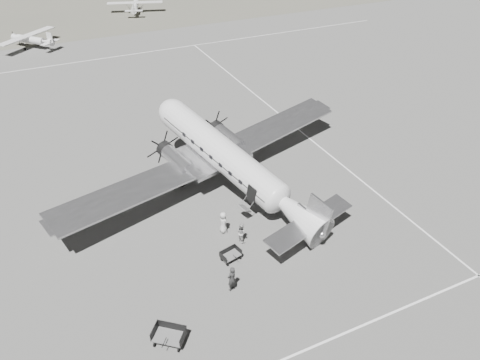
# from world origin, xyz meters

# --- Properties ---
(ground) EXTENTS (260.00, 260.00, 0.00)m
(ground) POSITION_xyz_m (0.00, 0.00, 0.00)
(ground) COLOR #62625F
(ground) RESTS_ON ground
(taxi_line_near) EXTENTS (60.00, 0.15, 0.01)m
(taxi_line_near) POSITION_xyz_m (0.00, -14.00, 0.01)
(taxi_line_near) COLOR silver
(taxi_line_near) RESTS_ON ground
(taxi_line_right) EXTENTS (0.15, 80.00, 0.01)m
(taxi_line_right) POSITION_xyz_m (12.00, 0.00, 0.01)
(taxi_line_right) COLOR silver
(taxi_line_right) RESTS_ON ground
(taxi_line_horizon) EXTENTS (90.00, 0.15, 0.01)m
(taxi_line_horizon) POSITION_xyz_m (0.00, 40.00, 0.01)
(taxi_line_horizon) COLOR silver
(taxi_line_horizon) RESTS_ON ground
(dc3_airliner) EXTENTS (34.09, 28.13, 5.60)m
(dc3_airliner) POSITION_xyz_m (1.03, 2.32, 2.80)
(dc3_airliner) COLOR silver
(dc3_airliner) RESTS_ON ground
(light_plane_left) EXTENTS (13.35, 13.17, 2.15)m
(light_plane_left) POSITION_xyz_m (-10.68, 49.31, 1.08)
(light_plane_left) COLOR silver
(light_plane_left) RESTS_ON ground
(light_plane_right) EXTENTS (12.37, 11.13, 2.13)m
(light_plane_right) POSITION_xyz_m (8.84, 62.74, 1.07)
(light_plane_right) COLOR silver
(light_plane_right) RESTS_ON ground
(baggage_cart_near) EXTENTS (1.65, 1.33, 0.82)m
(baggage_cart_near) POSITION_xyz_m (-2.43, -5.48, 0.41)
(baggage_cart_near) COLOR #5A5A5A
(baggage_cart_near) RESTS_ON ground
(baggage_cart_far) EXTENTS (2.33, 2.25, 1.08)m
(baggage_cart_far) POSITION_xyz_m (-8.43, -10.20, 0.54)
(baggage_cart_far) COLOR #5A5A5A
(baggage_cart_far) RESTS_ON ground
(ground_crew) EXTENTS (0.82, 0.68, 1.91)m
(ground_crew) POSITION_xyz_m (-3.49, -8.01, 0.95)
(ground_crew) COLOR #2A2A2A
(ground_crew) RESTS_ON ground
(ramp_agent) EXTENTS (0.71, 0.85, 1.58)m
(ramp_agent) POSITION_xyz_m (-0.88, -4.01, 0.79)
(ramp_agent) COLOR #ADADAB
(ramp_agent) RESTS_ON ground
(passenger) EXTENTS (0.73, 0.96, 1.76)m
(passenger) POSITION_xyz_m (-1.67, -2.48, 0.88)
(passenger) COLOR beige
(passenger) RESTS_ON ground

